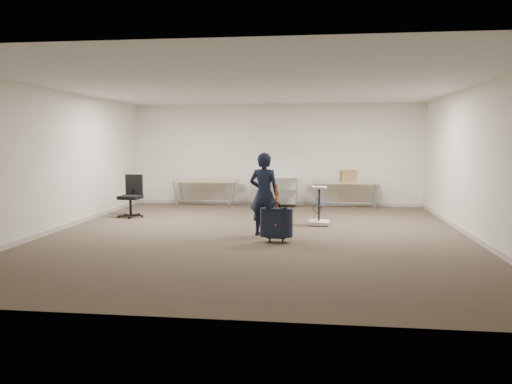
# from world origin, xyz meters

# --- Properties ---
(ground) EXTENTS (9.00, 9.00, 0.00)m
(ground) POSITION_xyz_m (0.00, 0.00, 0.00)
(ground) COLOR #47372B
(ground) RESTS_ON ground
(room_shell) EXTENTS (8.00, 9.00, 9.00)m
(room_shell) POSITION_xyz_m (0.00, 1.38, 0.05)
(room_shell) COLOR silver
(room_shell) RESTS_ON ground
(folding_table_left) EXTENTS (1.80, 0.75, 0.73)m
(folding_table_left) POSITION_xyz_m (-1.90, 3.95, 0.68)
(folding_table_left) COLOR tan
(folding_table_left) RESTS_ON ground
(folding_table_right) EXTENTS (1.80, 0.75, 0.73)m
(folding_table_right) POSITION_xyz_m (1.90, 3.95, 0.68)
(folding_table_right) COLOR tan
(folding_table_right) RESTS_ON ground
(wire_shelf) EXTENTS (1.22, 0.47, 0.80)m
(wire_shelf) POSITION_xyz_m (0.00, 4.20, 0.44)
(wire_shelf) COLOR silver
(wire_shelf) RESTS_ON ground
(person) EXTENTS (0.64, 0.49, 1.59)m
(person) POSITION_xyz_m (0.15, 0.00, 0.79)
(person) COLOR black
(person) RESTS_ON ground
(suitcase) EXTENTS (0.38, 0.22, 1.03)m
(suitcase) POSITION_xyz_m (0.43, -0.58, 0.35)
(suitcase) COLOR black
(suitcase) RESTS_ON ground
(office_chair) EXTENTS (0.60, 0.60, 1.00)m
(office_chair) POSITION_xyz_m (-3.21, 1.91, 0.30)
(office_chair) COLOR black
(office_chair) RESTS_ON ground
(equipment_cart) EXTENTS (0.51, 0.51, 0.83)m
(equipment_cart) POSITION_xyz_m (1.19, 1.32, 0.22)
(equipment_cart) COLOR white
(equipment_cart) RESTS_ON ground
(cardboard_box) EXTENTS (0.44, 0.37, 0.29)m
(cardboard_box) POSITION_xyz_m (1.95, 3.95, 0.87)
(cardboard_box) COLOR #A1754B
(cardboard_box) RESTS_ON folding_table_right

